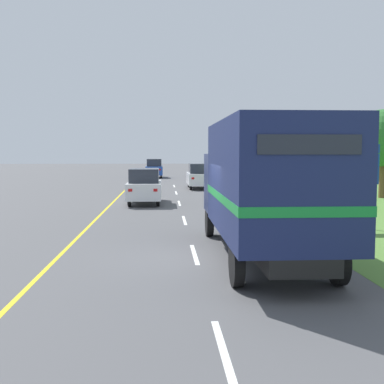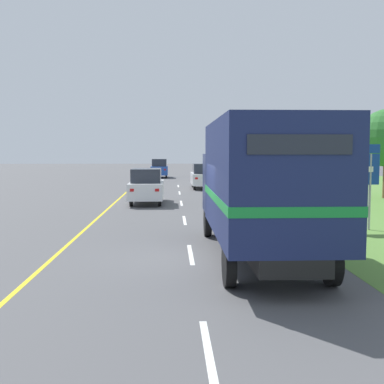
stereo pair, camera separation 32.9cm
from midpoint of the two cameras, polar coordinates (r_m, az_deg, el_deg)
name	(u,v)px [view 1 (the left image)]	position (r m, az deg, el deg)	size (l,w,h in m)	color
ground_plane	(196,258)	(12.92, -0.29, -7.89)	(200.00, 200.00, 0.00)	#515154
edge_line_yellow	(116,199)	(29.05, -9.32, -0.85)	(0.12, 67.50, 0.01)	yellow
centre_dash_nearest	(224,354)	(7.14, 2.46, -18.60)	(0.12, 2.60, 0.01)	white
centre_dash_near	(194,254)	(13.44, -0.41, -7.37)	(0.12, 2.60, 0.01)	white
centre_dash_mid_a	(184,220)	(19.93, -1.39, -3.36)	(0.12, 2.60, 0.01)	white
centre_dash_mid_b	(179,203)	(26.48, -1.88, -1.33)	(0.12, 2.60, 0.01)	white
centre_dash_far	(176,193)	(33.05, -2.17, -0.10)	(0.12, 2.60, 0.01)	white
centre_dash_farthest	(174,186)	(39.63, -2.37, 0.71)	(0.12, 2.60, 0.01)	white
horse_trailer_truck	(265,184)	(12.56, 7.88, 0.92)	(2.56, 8.17, 3.58)	black
lead_car_white	(145,186)	(26.31, -6.00, 0.72)	(1.80, 4.42, 1.92)	black
lead_car_white_ahead	(199,176)	(36.91, 0.62, 1.92)	(1.80, 4.53, 1.92)	black
lead_car_blue_ahead	(154,168)	(52.50, -4.66, 2.82)	(1.80, 4.26, 2.03)	black
highway_sign	(351,173)	(18.28, 17.88, 2.18)	(2.13, 0.09, 3.10)	#9E9EA3
roadside_tree_mid	(383,138)	(31.57, 21.47, 5.94)	(3.50, 3.50, 5.41)	brown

